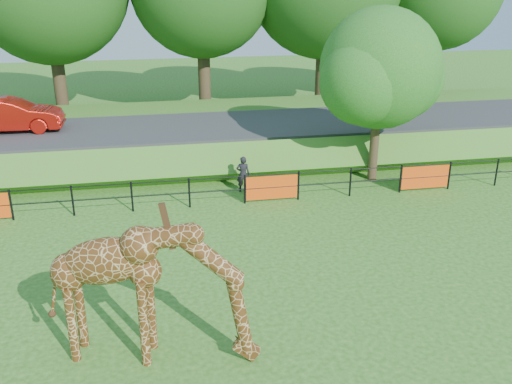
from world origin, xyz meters
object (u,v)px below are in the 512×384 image
tree_east (382,73)px  visitor (243,174)px  giraffe (152,292)px  car_red (10,115)px

tree_east → visitor: bearing=-175.3°
giraffe → visitor: bearing=84.4°
giraffe → car_red: bearing=125.8°
giraffe → visitor: (3.51, 9.48, -0.92)m
car_red → tree_east: 15.64m
giraffe → visitor: 10.15m
visitor → tree_east: tree_east is taller
car_red → visitor: (9.23, -5.35, -1.43)m
giraffe → visitor: giraffe is taller
visitor → tree_east: bearing=-162.7°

